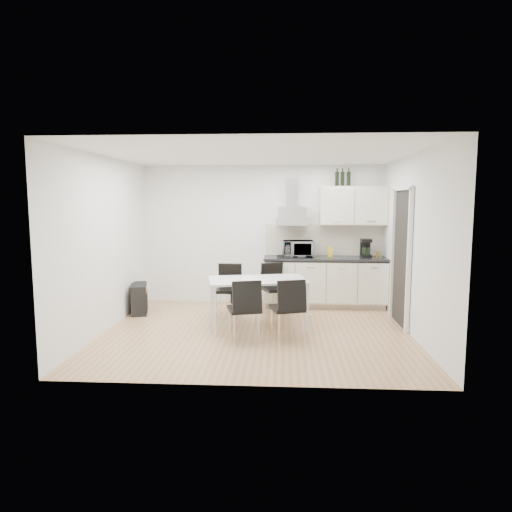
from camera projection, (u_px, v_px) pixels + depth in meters
The scene contains 15 objects.
ground at pixel (256, 332), 6.80m from camera, with size 4.50×4.50×0.00m, color tan.
wall_back at pixel (263, 235), 8.62m from camera, with size 4.50×0.10×2.60m, color white.
wall_front at pixel (245, 264), 4.66m from camera, with size 4.50×0.10×2.60m, color white.
wall_left at pixel (106, 244), 6.77m from camera, with size 0.10×4.00×2.60m, color white.
wall_right at pixel (414, 246), 6.50m from camera, with size 0.10×4.00×2.60m, color white.
ceiling at pixel (256, 154), 6.48m from camera, with size 4.50×4.50×0.00m, color white.
doorway at pixel (400, 258), 7.08m from camera, with size 0.08×1.04×2.10m, color white.
kitchenette at pixel (327, 262), 8.34m from camera, with size 2.22×0.64×2.52m.
dining_table at pixel (258, 284), 6.99m from camera, with size 1.61×1.12×0.75m.
chair_far_left at pixel (228, 291), 7.64m from camera, with size 0.44×0.50×0.88m, color black, non-canonical shape.
chair_far_right at pixel (276, 289), 7.76m from camera, with size 0.44×0.50×0.88m, color black, non-canonical shape.
chair_near_left at pixel (244, 310), 6.31m from camera, with size 0.44×0.50×0.88m, color black, non-canonical shape.
chair_near_right at pixel (287, 309), 6.36m from camera, with size 0.44×0.50×0.88m, color black, non-canonical shape.
guitar_amp at pixel (139, 298), 7.91m from camera, with size 0.42×0.66×0.51m.
floor_speaker at pixel (237, 294), 8.69m from camera, with size 0.21×0.18×0.34m, color black.
Camera 1 is at (0.39, -6.60, 1.95)m, focal length 32.00 mm.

